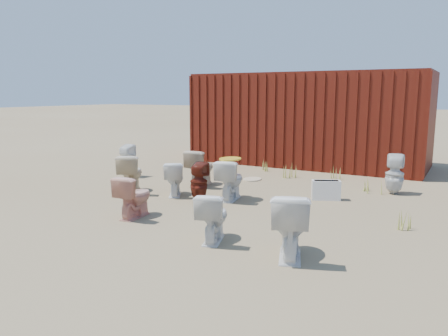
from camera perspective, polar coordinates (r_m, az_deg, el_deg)
The scene contains 22 objects.
ground at distance 7.50m, azimuth -2.29°, elevation -4.82°, with size 100.00×100.00×0.00m, color brown.
shipping_container at distance 12.00m, azimuth 11.04°, elevation 6.31°, with size 6.00×2.40×2.40m, color #480C0C.
toilet_front_a at distance 8.16m, azimuth -6.50°, elevation -1.38°, with size 0.36×0.63×0.64m, color white.
toilet_front_pink at distance 6.82m, azimuth -11.66°, elevation -3.65°, with size 0.37×0.64×0.66m, color #DC957F.
toilet_front_c at distance 5.63m, azimuth -1.46°, elevation -6.36°, with size 0.36×0.64×0.65m, color white.
toilet_front_maroon at distance 7.72m, azimuth -3.31°, elevation -1.81°, with size 0.31×0.31×0.68m, color #57190E.
toilet_front_e at distance 5.14m, azimuth 8.62°, elevation -7.31°, with size 0.44×0.76×0.78m, color white.
toilet_back_a at distance 10.11m, azimuth -12.62°, elevation 0.90°, with size 0.33×0.34×0.74m, color white.
toilet_back_beige_left at distance 8.56m, azimuth -12.09°, elevation -0.69°, with size 0.41×0.72×0.73m, color beige.
toilet_back_beige_right at distance 8.99m, azimuth -3.08°, elevation 0.05°, with size 0.42×0.73×0.74m, color #CBB395.
toilet_back_yellowlid at distance 7.77m, azimuth 0.81°, elevation -1.54°, with size 0.41×0.71×0.73m, color white.
toilet_back_e at distance 8.82m, azimuth 21.39°, elevation -0.77°, with size 0.34×0.35×0.75m, color silver.
yellow_lid at distance 7.71m, azimuth 0.82°, elevation 1.19°, with size 0.37×0.46×0.03m, color gold.
loose_tank at distance 8.02m, azimuth 13.17°, elevation -2.82°, with size 0.50×0.20×0.35m, color white.
loose_lid_near at distance 9.64m, azimuth 3.70°, elevation -1.47°, with size 0.38×0.49×0.02m, color #C9B691.
loose_lid_far at distance 10.60m, azimuth -6.49°, elevation -0.48°, with size 0.36×0.47×0.02m, color #C5B18F.
weed_clump_a at distance 11.54m, azimuth -4.59°, elevation 1.15°, with size 0.36×0.36×0.33m, color #9A9C3E.
weed_clump_b at distance 9.94m, azimuth 8.44°, elevation -0.42°, with size 0.32×0.32×0.30m, color #9A9C3E.
weed_clump_c at distance 8.87m, azimuth 18.88°, elevation -2.14°, with size 0.36×0.36×0.27m, color #9A9C3E.
weed_clump_d at distance 10.74m, azimuth 5.19°, elevation 0.33°, with size 0.30×0.30×0.26m, color #9A9C3E.
weed_clump_e at distance 9.96m, azimuth 14.19°, elevation -0.61°, with size 0.34×0.34×0.29m, color #9A9C3E.
weed_clump_f at distance 6.61m, azimuth 22.11°, elevation -6.34°, with size 0.28×0.28×0.27m, color #9A9C3E.
Camera 1 is at (3.86, -6.14, 1.89)m, focal length 35.00 mm.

